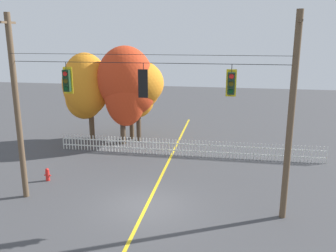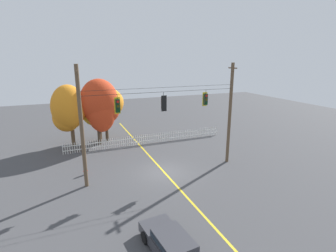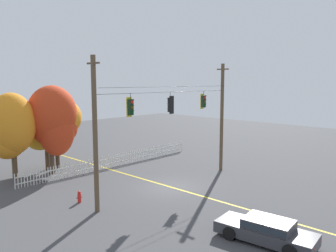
{
  "view_description": "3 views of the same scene",
  "coord_description": "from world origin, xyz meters",
  "px_view_note": "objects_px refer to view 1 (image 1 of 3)",
  "views": [
    {
      "loc": [
        3.64,
        -15.22,
        7.98
      ],
      "look_at": [
        1.0,
        0.21,
        3.94
      ],
      "focal_mm": 38.3,
      "sensor_mm": 36.0,
      "label": 1
    },
    {
      "loc": [
        -7.17,
        -18.46,
        9.32
      ],
      "look_at": [
        0.41,
        0.16,
        3.95
      ],
      "focal_mm": 27.43,
      "sensor_mm": 36.0,
      "label": 2
    },
    {
      "loc": [
        -17.02,
        -15.78,
        7.47
      ],
      "look_at": [
        0.03,
        0.28,
        4.37
      ],
      "focal_mm": 35.99,
      "sensor_mm": 36.0,
      "label": 3
    }
  ],
  "objects_px": {
    "traffic_signal_eastbound_side": "(144,83)",
    "autumn_maple_far_west": "(136,89)",
    "autumn_maple_mid": "(126,87)",
    "autumn_oak_far_east": "(129,86)",
    "traffic_signal_southbound_primary": "(67,81)",
    "autumn_maple_near_fence": "(85,89)",
    "traffic_signal_northbound_primary": "(231,83)",
    "fire_hydrant": "(48,175)"
  },
  "relations": [
    {
      "from": "traffic_signal_eastbound_side",
      "to": "autumn_maple_far_west",
      "type": "relative_size",
      "value": 0.24
    },
    {
      "from": "autumn_maple_mid",
      "to": "autumn_oak_far_east",
      "type": "bearing_deg",
      "value": 96.17
    },
    {
      "from": "traffic_signal_southbound_primary",
      "to": "autumn_maple_near_fence",
      "type": "height_order",
      "value": "traffic_signal_southbound_primary"
    },
    {
      "from": "traffic_signal_eastbound_side",
      "to": "traffic_signal_northbound_primary",
      "type": "distance_m",
      "value": 3.77
    },
    {
      "from": "autumn_maple_near_fence",
      "to": "autumn_maple_mid",
      "type": "xyz_separation_m",
      "value": [
        3.3,
        -0.41,
        0.28
      ]
    },
    {
      "from": "traffic_signal_eastbound_side",
      "to": "autumn_oak_far_east",
      "type": "height_order",
      "value": "traffic_signal_eastbound_side"
    },
    {
      "from": "traffic_signal_northbound_primary",
      "to": "autumn_maple_near_fence",
      "type": "xyz_separation_m",
      "value": [
        -10.67,
        9.95,
        -2.0
      ]
    },
    {
      "from": "autumn_maple_mid",
      "to": "autumn_maple_near_fence",
      "type": "bearing_deg",
      "value": 172.86
    },
    {
      "from": "traffic_signal_northbound_primary",
      "to": "autumn_oak_far_east",
      "type": "relative_size",
      "value": 0.21
    },
    {
      "from": "traffic_signal_southbound_primary",
      "to": "traffic_signal_eastbound_side",
      "type": "xyz_separation_m",
      "value": [
        3.58,
        -0.02,
        -0.03
      ]
    },
    {
      "from": "fire_hydrant",
      "to": "autumn_oak_far_east",
      "type": "bearing_deg",
      "value": 74.56
    },
    {
      "from": "traffic_signal_southbound_primary",
      "to": "traffic_signal_eastbound_side",
      "type": "bearing_deg",
      "value": -0.32
    },
    {
      "from": "autumn_maple_near_fence",
      "to": "autumn_oak_far_east",
      "type": "height_order",
      "value": "autumn_oak_far_east"
    },
    {
      "from": "traffic_signal_southbound_primary",
      "to": "autumn_maple_mid",
      "type": "bearing_deg",
      "value": 90.12
    },
    {
      "from": "traffic_signal_eastbound_side",
      "to": "traffic_signal_southbound_primary",
      "type": "bearing_deg",
      "value": 179.68
    },
    {
      "from": "traffic_signal_southbound_primary",
      "to": "traffic_signal_eastbound_side",
      "type": "relative_size",
      "value": 0.97
    },
    {
      "from": "traffic_signal_southbound_primary",
      "to": "traffic_signal_eastbound_side",
      "type": "distance_m",
      "value": 3.58
    },
    {
      "from": "fire_hydrant",
      "to": "autumn_maple_far_west",
      "type": "bearing_deg",
      "value": 70.17
    },
    {
      "from": "autumn_oak_far_east",
      "to": "fire_hydrant",
      "type": "bearing_deg",
      "value": -105.44
    },
    {
      "from": "autumn_maple_near_fence",
      "to": "autumn_maple_mid",
      "type": "bearing_deg",
      "value": -7.14
    },
    {
      "from": "autumn_maple_mid",
      "to": "autumn_maple_far_west",
      "type": "relative_size",
      "value": 1.16
    },
    {
      "from": "autumn_maple_near_fence",
      "to": "autumn_maple_far_west",
      "type": "distance_m",
      "value": 3.8
    },
    {
      "from": "traffic_signal_eastbound_side",
      "to": "traffic_signal_northbound_primary",
      "type": "xyz_separation_m",
      "value": [
        3.77,
        0.02,
        0.08
      ]
    },
    {
      "from": "traffic_signal_eastbound_side",
      "to": "autumn_maple_far_west",
      "type": "distance_m",
      "value": 10.95
    },
    {
      "from": "autumn_maple_mid",
      "to": "autumn_oak_far_east",
      "type": "height_order",
      "value": "autumn_maple_mid"
    },
    {
      "from": "traffic_signal_eastbound_side",
      "to": "fire_hydrant",
      "type": "height_order",
      "value": "traffic_signal_eastbound_side"
    },
    {
      "from": "traffic_signal_southbound_primary",
      "to": "autumn_maple_near_fence",
      "type": "bearing_deg",
      "value": 108.46
    },
    {
      "from": "traffic_signal_northbound_primary",
      "to": "autumn_maple_far_west",
      "type": "bearing_deg",
      "value": 123.75
    },
    {
      "from": "autumn_oak_far_east",
      "to": "traffic_signal_southbound_primary",
      "type": "bearing_deg",
      "value": -89.24
    },
    {
      "from": "autumn_maple_near_fence",
      "to": "traffic_signal_eastbound_side",
      "type": "bearing_deg",
      "value": -55.32
    },
    {
      "from": "traffic_signal_eastbound_side",
      "to": "autumn_maple_near_fence",
      "type": "height_order",
      "value": "traffic_signal_eastbound_side"
    },
    {
      "from": "fire_hydrant",
      "to": "autumn_maple_mid",
      "type": "bearing_deg",
      "value": 71.52
    },
    {
      "from": "autumn_maple_mid",
      "to": "fire_hydrant",
      "type": "distance_m",
      "value": 8.81
    },
    {
      "from": "traffic_signal_southbound_primary",
      "to": "fire_hydrant",
      "type": "height_order",
      "value": "traffic_signal_southbound_primary"
    },
    {
      "from": "autumn_maple_far_west",
      "to": "fire_hydrant",
      "type": "bearing_deg",
      "value": -109.83
    },
    {
      "from": "autumn_maple_near_fence",
      "to": "autumn_maple_mid",
      "type": "relative_size",
      "value": 0.93
    },
    {
      "from": "autumn_oak_far_east",
      "to": "autumn_maple_mid",
      "type": "bearing_deg",
      "value": -83.83
    },
    {
      "from": "fire_hydrant",
      "to": "autumn_maple_near_fence",
      "type": "bearing_deg",
      "value": 95.75
    },
    {
      "from": "autumn_maple_near_fence",
      "to": "fire_hydrant",
      "type": "xyz_separation_m",
      "value": [
        0.8,
        -7.91,
        -3.6
      ]
    },
    {
      "from": "autumn_maple_near_fence",
      "to": "autumn_maple_far_west",
      "type": "xyz_separation_m",
      "value": [
        3.78,
        0.36,
        0.07
      ]
    },
    {
      "from": "traffic_signal_northbound_primary",
      "to": "autumn_maple_mid",
      "type": "height_order",
      "value": "autumn_maple_mid"
    },
    {
      "from": "autumn_oak_far_east",
      "to": "fire_hydrant",
      "type": "distance_m",
      "value": 9.73
    }
  ]
}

